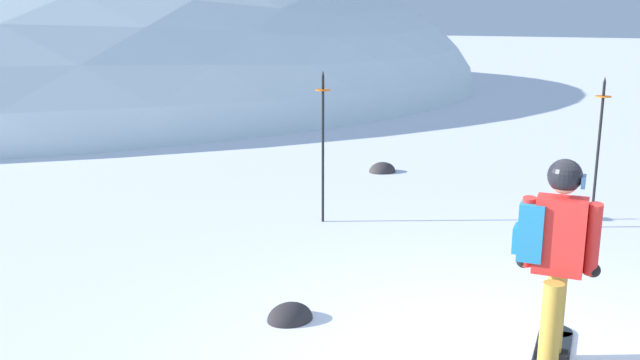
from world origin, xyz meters
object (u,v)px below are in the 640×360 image
piste_marker_far (599,143)px  piste_marker_near (323,137)px  snowboarder_main (553,262)px  rock_dark (290,319)px  rock_mid (382,172)px

piste_marker_far → piste_marker_near: bearing=141.8°
snowboarder_main → piste_marker_near: 4.51m
piste_marker_near → piste_marker_far: bearing=-38.2°
rock_dark → rock_mid: 6.58m
snowboarder_main → piste_marker_near: piste_marker_near is taller
piste_marker_near → rock_dark: piste_marker_near is taller
piste_marker_near → piste_marker_far: (2.86, -2.26, -0.03)m
piste_marker_near → piste_marker_far: size_ratio=1.03×
rock_mid → piste_marker_near: bearing=-143.1°
snowboarder_main → rock_mid: 7.48m
snowboarder_main → piste_marker_far: bearing=29.8°
snowboarder_main → rock_mid: size_ratio=3.25×
snowboarder_main → rock_dark: snowboarder_main is taller
piste_marker_far → rock_mid: (-0.12, 4.32, -1.15)m
piste_marker_near → rock_mid: 3.63m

